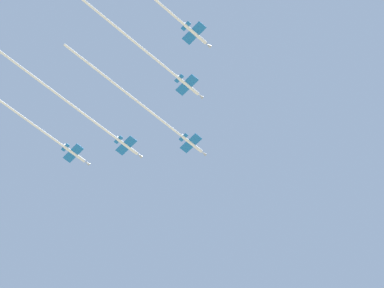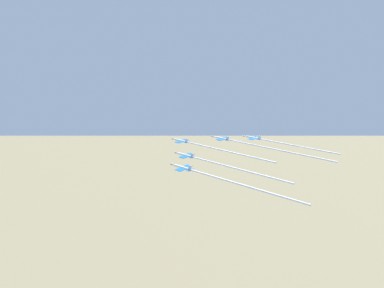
% 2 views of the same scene
% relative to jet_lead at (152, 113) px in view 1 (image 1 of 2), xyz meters
% --- Properties ---
extents(jet_lead, '(62.52, 8.28, 2.40)m').
position_rel_jet_lead_xyz_m(jet_lead, '(0.00, 0.00, 0.00)').
color(jet_lead, white).
extents(jet_port_inner, '(60.83, 8.28, 2.40)m').
position_rel_jet_lead_xyz_m(jet_port_inner, '(-14.82, 16.25, -0.73)').
color(jet_port_inner, white).
extents(jet_starboard_inner, '(67.99, 8.28, 2.40)m').
position_rel_jet_lead_xyz_m(jet_starboard_inner, '(-19.26, -14.91, 0.73)').
color(jet_starboard_inner, white).
extents(jet_port_outer, '(61.23, 8.28, 2.40)m').
position_rel_jet_lead_xyz_m(jet_port_outer, '(-25.62, 32.35, 0.37)').
color(jet_port_outer, white).
extents(jet_starboard_outer, '(53.96, 8.28, 2.40)m').
position_rel_jet_lead_xyz_m(jet_starboard_outer, '(-24.90, -30.35, -0.37)').
color(jet_starboard_outer, white).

